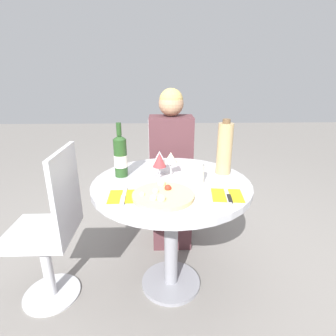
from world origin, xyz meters
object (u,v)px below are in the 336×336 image
(wine_bottle, at_px, (121,156))
(pizza_large, at_px, (163,195))
(chair_empty_side, at_px, (52,231))
(tall_carafe, at_px, (225,148))
(seated_diner, at_px, (171,173))
(dining_table, at_px, (171,202))
(chair_behind_diner, at_px, (171,177))

(wine_bottle, bearing_deg, pizza_large, -51.13)
(chair_empty_side, relative_size, tall_carafe, 2.83)
(chair_empty_side, xyz_separation_m, wine_bottle, (0.38, 0.16, 0.39))
(wine_bottle, height_order, tall_carafe, tall_carafe)
(seated_diner, xyz_separation_m, wine_bottle, (-0.32, -0.51, 0.30))
(dining_table, bearing_deg, tall_carafe, 21.42)
(dining_table, distance_m, chair_behind_diner, 0.76)
(dining_table, xyz_separation_m, chair_empty_side, (-0.67, -0.07, -0.14))
(chair_behind_diner, bearing_deg, tall_carafe, 115.10)
(tall_carafe, bearing_deg, chair_behind_diner, 115.10)
(pizza_large, distance_m, tall_carafe, 0.51)
(dining_table, relative_size, seated_diner, 0.74)
(dining_table, height_order, wine_bottle, wine_bottle)
(seated_diner, height_order, chair_empty_side, seated_diner)
(chair_behind_diner, distance_m, chair_empty_side, 1.08)
(chair_behind_diner, bearing_deg, seated_diner, 90.00)
(chair_behind_diner, height_order, pizza_large, chair_behind_diner)
(chair_empty_side, bearing_deg, wine_bottle, -66.80)
(dining_table, height_order, seated_diner, seated_diner)
(chair_empty_side, bearing_deg, pizza_large, -102.01)
(wine_bottle, distance_m, tall_carafe, 0.61)
(chair_behind_diner, xyz_separation_m, seated_diner, (-0.00, -0.15, 0.09))
(dining_table, distance_m, wine_bottle, 0.39)
(tall_carafe, bearing_deg, pizza_large, -138.54)
(chair_behind_diner, bearing_deg, chair_empty_side, 49.43)
(seated_diner, distance_m, chair_empty_side, 0.98)
(chair_behind_diner, relative_size, seated_diner, 0.78)
(pizza_large, height_order, tall_carafe, tall_carafe)
(pizza_large, xyz_separation_m, tall_carafe, (0.37, 0.33, 0.14))
(seated_diner, relative_size, tall_carafe, 3.65)
(pizza_large, xyz_separation_m, wine_bottle, (-0.24, 0.30, 0.11))
(chair_empty_side, xyz_separation_m, tall_carafe, (0.99, 0.19, 0.42))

